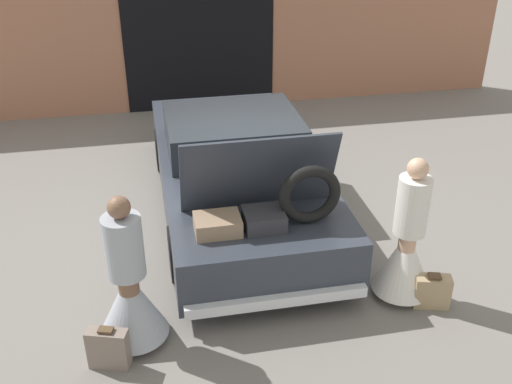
{
  "coord_description": "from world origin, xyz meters",
  "views": [
    {
      "loc": [
        -1.16,
        -7.05,
        4.15
      ],
      "look_at": [
        0.0,
        -1.29,
        0.95
      ],
      "focal_mm": 42.0,
      "sensor_mm": 36.0,
      "label": 1
    }
  ],
  "objects_px": {
    "person_left": "(130,292)",
    "suitcase_beside_left_person": "(108,348)",
    "person_right": "(406,249)",
    "suitcase_beside_right_person": "(432,291)",
    "car": "(237,171)"
  },
  "relations": [
    {
      "from": "car",
      "to": "person_right",
      "type": "bearing_deg",
      "value": -56.65
    },
    {
      "from": "person_right",
      "to": "suitcase_beside_left_person",
      "type": "distance_m",
      "value": 3.18
    },
    {
      "from": "person_left",
      "to": "person_right",
      "type": "bearing_deg",
      "value": 99.94
    },
    {
      "from": "person_right",
      "to": "suitcase_beside_right_person",
      "type": "distance_m",
      "value": 0.53
    },
    {
      "from": "person_left",
      "to": "car",
      "type": "bearing_deg",
      "value": 155.35
    },
    {
      "from": "suitcase_beside_left_person",
      "to": "person_left",
      "type": "bearing_deg",
      "value": 55.23
    },
    {
      "from": "car",
      "to": "person_right",
      "type": "distance_m",
      "value": 2.63
    },
    {
      "from": "person_right",
      "to": "suitcase_beside_right_person",
      "type": "bearing_deg",
      "value": -143.3
    },
    {
      "from": "suitcase_beside_left_person",
      "to": "suitcase_beside_right_person",
      "type": "height_order",
      "value": "suitcase_beside_left_person"
    },
    {
      "from": "car",
      "to": "person_left",
      "type": "height_order",
      "value": "car"
    },
    {
      "from": "person_right",
      "to": "suitcase_beside_left_person",
      "type": "bearing_deg",
      "value": 92.84
    },
    {
      "from": "person_left",
      "to": "person_right",
      "type": "height_order",
      "value": "person_right"
    },
    {
      "from": "car",
      "to": "suitcase_beside_right_person",
      "type": "height_order",
      "value": "car"
    },
    {
      "from": "car",
      "to": "person_right",
      "type": "height_order",
      "value": "car"
    },
    {
      "from": "person_left",
      "to": "suitcase_beside_left_person",
      "type": "distance_m",
      "value": 0.54
    }
  ]
}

